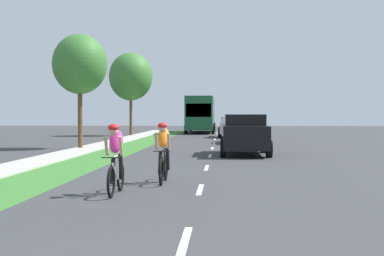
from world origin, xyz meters
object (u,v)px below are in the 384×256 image
object	(u,v)px
sedan_red	(243,131)
pickup_silver	(232,127)
cyclist_lead	(116,158)
cyclist_trailing	(163,152)
suv_black	(245,133)
street_tree_far	(131,77)
bus_dark_green	(201,113)
street_tree_near	(80,64)

from	to	relation	value
sedan_red	pickup_silver	distance (m)	8.30
cyclist_lead	cyclist_trailing	world-z (taller)	same
cyclist_lead	suv_black	world-z (taller)	suv_black
cyclist_trailing	street_tree_far	distance (m)	31.34
sedan_red	street_tree_far	xyz separation A→B (m)	(-9.06, 11.01, 4.22)
bus_dark_green	cyclist_lead	bearing A→B (deg)	-90.35
suv_black	street_tree_far	bearing A→B (deg)	112.93
street_tree_near	cyclist_trailing	bearing A→B (deg)	-66.37
cyclist_trailing	street_tree_near	xyz separation A→B (m)	(-5.92, 13.52, 3.59)
cyclist_lead	bus_dark_green	bearing A→B (deg)	89.65
suv_black	street_tree_near	size ratio (longest dim) A/B	0.78
suv_black	street_tree_near	bearing A→B (deg)	156.16
cyclist_lead	cyclist_trailing	distance (m)	2.18
cyclist_trailing	bus_dark_green	distance (m)	38.69
street_tree_far	street_tree_near	bearing A→B (deg)	-89.00
bus_dark_green	street_tree_near	world-z (taller)	street_tree_near
pickup_silver	cyclist_lead	bearing A→B (deg)	-96.06
cyclist_trailing	street_tree_near	bearing A→B (deg)	113.63
sedan_red	pickup_silver	world-z (taller)	pickup_silver
street_tree_near	bus_dark_green	bearing A→B (deg)	78.04
pickup_silver	street_tree_near	size ratio (longest dim) A/B	0.85
suv_black	bus_dark_green	distance (m)	29.06
sedan_red	street_tree_far	bearing A→B (deg)	129.43
sedan_red	bus_dark_green	size ratio (longest dim) A/B	0.37
bus_dark_green	suv_black	bearing A→B (deg)	-83.85
cyclist_lead	sedan_red	bearing A→B (deg)	80.24
suv_black	cyclist_lead	bearing A→B (deg)	-105.87
cyclist_trailing	sedan_red	distance (m)	19.62
cyclist_trailing	street_tree_far	size ratio (longest dim) A/B	0.24
cyclist_trailing	bus_dark_green	xyz separation A→B (m)	(-0.59, 38.67, 1.17)
suv_black	street_tree_near	xyz separation A→B (m)	(-8.43, 3.73, 3.46)
suv_black	bus_dark_green	world-z (taller)	bus_dark_green
cyclist_lead	pickup_silver	distance (m)	29.87
suv_black	sedan_red	distance (m)	9.63
pickup_silver	street_tree_near	distance (m)	16.78
sedan_red	street_tree_near	world-z (taller)	street_tree_near
suv_black	pickup_silver	xyz separation A→B (m)	(-0.20, 17.90, -0.12)
bus_dark_green	street_tree_far	world-z (taller)	street_tree_far
cyclist_trailing	bus_dark_green	bearing A→B (deg)	90.88
street_tree_near	pickup_silver	bearing A→B (deg)	59.85
cyclist_lead	pickup_silver	size ratio (longest dim) A/B	0.34
cyclist_lead	bus_dark_green	size ratio (longest dim) A/B	0.15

